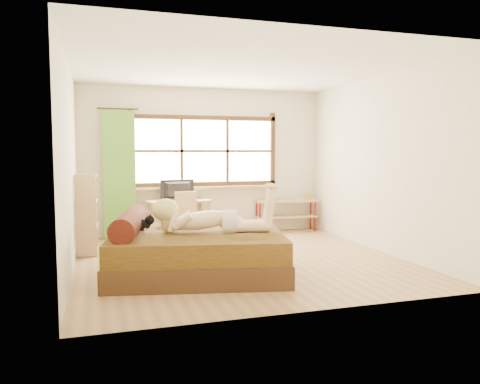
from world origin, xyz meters
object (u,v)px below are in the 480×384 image
object	(u,v)px
desk	(179,205)
pipe_shelf	(287,208)
bed	(194,251)
kitten	(139,223)
woman	(210,207)
bookshelf	(87,214)
chair	(188,214)

from	to	relation	value
desk	pipe_shelf	size ratio (longest dim) A/B	0.93
bed	kitten	size ratio (longest dim) A/B	7.62
bed	desk	world-z (taller)	bed
woman	pipe_shelf	size ratio (longest dim) A/B	1.21
bookshelf	pipe_shelf	bearing A→B (deg)	17.68
desk	chair	size ratio (longest dim) A/B	1.34
kitten	pipe_shelf	world-z (taller)	kitten
woman	bookshelf	size ratio (longest dim) A/B	1.25
pipe_shelf	chair	bearing A→B (deg)	-162.75
chair	desk	bearing A→B (deg)	96.11
chair	pipe_shelf	xyz separation A→B (m)	(2.03, 0.49, -0.03)
woman	kitten	bearing A→B (deg)	-177.90
kitten	pipe_shelf	size ratio (longest dim) A/B	0.26
bed	woman	xyz separation A→B (m)	(0.20, -0.06, 0.56)
woman	chair	bearing A→B (deg)	98.66
pipe_shelf	bookshelf	world-z (taller)	bookshelf
kitten	chair	world-z (taller)	chair
desk	pipe_shelf	distance (m)	2.13
bed	bookshelf	bearing A→B (deg)	140.73
bed	bookshelf	xyz separation A→B (m)	(-1.30, 1.62, 0.32)
bed	bookshelf	size ratio (longest dim) A/B	2.03
bookshelf	woman	bearing A→B (deg)	-45.65
desk	chair	distance (m)	0.40
bed	chair	distance (m)	2.15
woman	kitten	size ratio (longest dim) A/B	4.67
desk	bookshelf	world-z (taller)	bookshelf
woman	bookshelf	world-z (taller)	bookshelf
pipe_shelf	desk	bearing A→B (deg)	-173.13
kitten	desk	distance (m)	2.57
bed	desk	bearing A→B (deg)	96.50
desk	bookshelf	bearing A→B (deg)	-157.83
bed	kitten	world-z (taller)	bed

